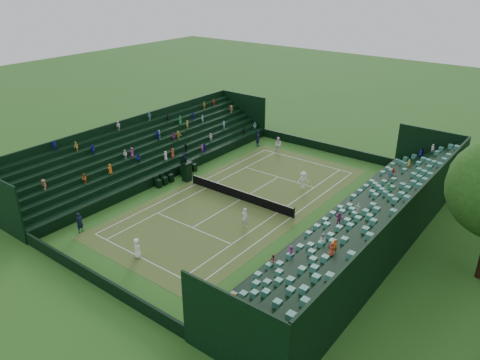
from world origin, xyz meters
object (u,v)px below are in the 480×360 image
Objects in this scene: player_near_west at (137,248)px; player_near_east at (245,217)px; tennis_net at (240,195)px; player_far_west at (278,144)px; umpire_chair at (186,169)px; player_far_east at (303,180)px.

player_near_east is (3.53, 8.41, 0.06)m from player_near_west.
player_near_east reaches higher than tennis_net.
player_near_east is 17.62m from player_far_west.
player_near_east is at bearing -94.68° from player_near_west.
tennis_net is 4.84m from player_near_east.
player_far_west is at bearing 107.84° from tennis_net.
umpire_chair is 12.67m from player_far_west.
umpire_chair is 1.74× the size of player_far_east.
umpire_chair is 1.74× the size of player_near_east.
player_near_west is 0.93× the size of player_near_east.
player_far_west reaches higher than player_far_east.
player_near_east is at bearing -72.84° from player_far_west.
umpire_chair is (-6.79, 0.13, 0.74)m from tennis_net.
tennis_net is at bearing -79.35° from player_far_west.
umpire_chair reaches higher than player_far_west.
tennis_net is 6.74× the size of player_far_west.
player_near_west reaches higher than tennis_net.
tennis_net is 11.98m from player_near_west.
player_far_west is 1.01× the size of player_far_east.
umpire_chair is at bearing -22.03° from player_near_east.
tennis_net is 6.60m from player_far_east.
umpire_chair is at bearing 165.12° from player_far_east.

